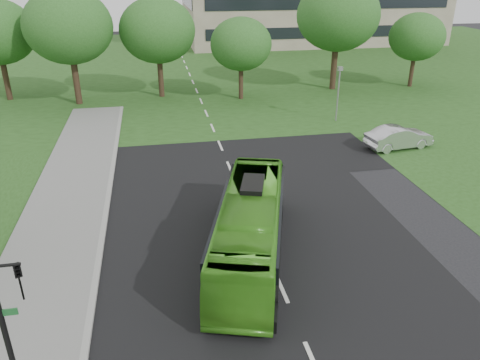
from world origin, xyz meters
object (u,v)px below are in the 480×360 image
Objects in this scene: tree_park_c at (241,44)px; tree_park_a at (68,26)px; sedan at (399,137)px; camera_pole at (339,86)px; tree_park_b at (157,31)px; tree_park_d at (338,15)px; traffic_light at (9,321)px; tree_park_e at (417,37)px; bus at (250,228)px.

tree_park_a is at bearing 176.19° from tree_park_c.
camera_pole is at bearing 7.02° from sedan.
sedan is at bearing -53.86° from camera_pole.
tree_park_a is at bearing -170.41° from tree_park_b.
tree_park_d is 11.79m from camera_pole.
tree_park_c reaches higher than traffic_light.
tree_park_c is 1.01× the size of tree_park_e.
tree_park_e is 35.90m from bus.
sedan is (-1.76, -17.00, -6.32)m from tree_park_d.
tree_park_d is at bearing 79.64° from bus.
tree_park_c reaches higher than sedan.
sedan is at bearing 16.91° from traffic_light.
traffic_light reaches higher than camera_pole.
tree_park_e is at bearing 67.37° from bus.
camera_pole is (-3.64, -10.36, -4.29)m from tree_park_d.
tree_park_d reaches higher than camera_pole.
tree_park_e is at bearing 5.23° from tree_park_c.
camera_pole is (13.48, -10.50, -3.26)m from tree_park_b.
camera_pole is at bearing -53.04° from tree_park_c.
tree_park_b is at bearing 9.59° from tree_park_a.
tree_park_b is at bearing 178.70° from tree_park_e.
tree_park_a is 0.97× the size of bus.
tree_park_a is at bearing -178.81° from tree_park_e.
tree_park_e is at bearing 59.95° from camera_pole.
tree_park_b reaches higher than tree_park_c.
traffic_light is 1.23× the size of camera_pole.
tree_park_d is 1.44× the size of tree_park_e.
tree_park_c is (7.27, -2.24, -1.07)m from tree_park_b.
tree_park_a is at bearing 70.80° from traffic_light.
sedan is 26.75m from traffic_light.
traffic_light is at bearing -110.64° from tree_park_c.
tree_park_b is at bearing 58.30° from traffic_light.
sedan is 7.19m from camera_pole.
tree_park_b is at bearing 179.56° from tree_park_d.
traffic_light is at bearing -107.18° from camera_pole.
tree_park_c is 17.47m from sedan.
tree_park_a is at bearing 127.57° from bus.
traffic_light is (-20.23, -17.33, 2.37)m from sedan.
traffic_light is (-21.99, -34.33, -3.95)m from tree_park_d.
bus reaches higher than sedan.
traffic_light is at bearing -122.65° from tree_park_d.
tree_park_d is at bearing 33.69° from traffic_light.
sedan is 1.07× the size of camera_pole.
tree_park_c is at bearing 19.68° from sedan.
tree_park_b is at bearing 112.37° from bus.
tree_park_b is 1.23× the size of tree_park_e.
tree_park_d reaches higher than tree_park_b.
tree_park_e reaches higher than sedan.
sedan is at bearing -34.80° from tree_park_a.
tree_park_d is at bearing 176.93° from tree_park_e.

